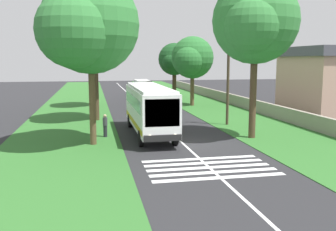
# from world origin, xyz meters

# --- Properties ---
(ground) EXTENTS (160.00, 160.00, 0.00)m
(ground) POSITION_xyz_m (0.00, 0.00, 0.00)
(ground) COLOR #262628
(grass_verge_left) EXTENTS (120.00, 8.00, 0.04)m
(grass_verge_left) POSITION_xyz_m (15.00, 8.20, 0.02)
(grass_verge_left) COLOR #2D6628
(grass_verge_left) RESTS_ON ground
(grass_verge_right) EXTENTS (120.00, 8.00, 0.04)m
(grass_verge_right) POSITION_xyz_m (15.00, -8.20, 0.02)
(grass_verge_right) COLOR #2D6628
(grass_verge_right) RESTS_ON ground
(centre_line) EXTENTS (110.00, 0.16, 0.01)m
(centre_line) POSITION_xyz_m (15.00, 0.00, 0.00)
(centre_line) COLOR silver
(centre_line) RESTS_ON ground
(coach_bus) EXTENTS (11.16, 2.62, 3.73)m
(coach_bus) POSITION_xyz_m (3.50, 1.80, 2.15)
(coach_bus) COLOR white
(coach_bus) RESTS_ON ground
(zebra_crossing) EXTENTS (4.05, 6.80, 0.01)m
(zebra_crossing) POSITION_xyz_m (-6.03, 0.00, 0.00)
(zebra_crossing) COLOR silver
(zebra_crossing) RESTS_ON ground
(trailing_car_0) EXTENTS (4.30, 1.78, 1.43)m
(trailing_car_0) POSITION_xyz_m (20.89, -1.77, 0.67)
(trailing_car_0) COLOR silver
(trailing_car_0) RESTS_ON ground
(trailing_car_1) EXTENTS (4.30, 1.78, 1.43)m
(trailing_car_1) POSITION_xyz_m (27.43, -1.84, 0.67)
(trailing_car_1) COLOR #B21E1E
(trailing_car_1) RESTS_ON ground
(trailing_minibus_0) EXTENTS (6.00, 2.14, 2.53)m
(trailing_minibus_0) POSITION_xyz_m (34.99, -1.83, 1.55)
(trailing_minibus_0) COLOR silver
(trailing_minibus_0) RESTS_ON ground
(roadside_tree_left_0) EXTENTS (7.40, 6.02, 10.97)m
(roadside_tree_left_0) POSITION_xyz_m (11.36, 5.87, 7.80)
(roadside_tree_left_0) COLOR #4C3826
(roadside_tree_left_0) RESTS_ON grass_verge_left
(roadside_tree_left_1) EXTENTS (6.27, 5.12, 9.76)m
(roadside_tree_left_1) POSITION_xyz_m (22.23, 5.80, 7.08)
(roadside_tree_left_1) COLOR #3D2D1E
(roadside_tree_left_1) RESTS_ON grass_verge_left
(roadside_tree_left_2) EXTENTS (7.99, 6.53, 11.18)m
(roadside_tree_left_2) POSITION_xyz_m (0.71, 6.27, 7.79)
(roadside_tree_left_2) COLOR brown
(roadside_tree_left_2) RESTS_ON grass_verge_left
(roadside_tree_right_0) EXTENTS (7.10, 6.10, 11.46)m
(roadside_tree_right_0) POSITION_xyz_m (0.75, -5.26, 8.28)
(roadside_tree_right_0) COLOR #4C3826
(roadside_tree_right_0) RESTS_ON grass_verge_right
(roadside_tree_right_1) EXTENTS (5.26, 4.76, 8.16)m
(roadside_tree_right_1) POSITION_xyz_m (30.25, -5.93, 5.69)
(roadside_tree_right_1) COLOR #3D2D1E
(roadside_tree_right_1) RESTS_ON grass_verge_right
(roadside_tree_right_2) EXTENTS (6.40, 5.20, 8.56)m
(roadside_tree_right_2) POSITION_xyz_m (20.72, -6.07, 5.83)
(roadside_tree_right_2) COLOR brown
(roadside_tree_right_2) RESTS_ON grass_verge_right
(utility_pole) EXTENTS (0.24, 1.40, 7.42)m
(utility_pole) POSITION_xyz_m (6.43, -5.60, 3.89)
(utility_pole) COLOR #473828
(utility_pole) RESTS_ON grass_verge_right
(roadside_wall) EXTENTS (70.00, 0.40, 1.30)m
(roadside_wall) POSITION_xyz_m (20.00, -11.60, 0.69)
(roadside_wall) COLOR gray
(roadside_wall) RESTS_ON grass_verge_right
(roadside_building) EXTENTS (9.97, 8.25, 7.11)m
(roadside_building) POSITION_xyz_m (12.22, -19.37, 3.62)
(roadside_building) COLOR tan
(roadside_building) RESTS_ON ground
(pedestrian) EXTENTS (0.34, 0.34, 1.69)m
(pedestrian) POSITION_xyz_m (3.12, 5.17, 0.91)
(pedestrian) COLOR #26262D
(pedestrian) RESTS_ON grass_verge_left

